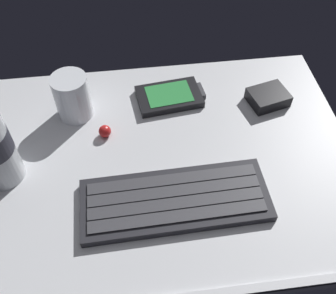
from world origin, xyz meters
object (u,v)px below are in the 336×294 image
handheld_device (170,96)px  trackball_mouse (105,131)px  juice_cup (73,98)px  charger_block (268,97)px  keyboard (174,200)px

handheld_device → trackball_mouse: (-12.51, -7.65, 0.37)cm
juice_cup → trackball_mouse: size_ratio=3.86×
juice_cup → charger_block: size_ratio=1.21×
handheld_device → trackball_mouse: 14.67cm
keyboard → trackball_mouse: size_ratio=13.29×
juice_cup → charger_block: bearing=-2.4°
juice_cup → trackball_mouse: bearing=-49.4°
keyboard → juice_cup: 26.55cm
handheld_device → juice_cup: (-17.74, -1.54, 3.18)cm
keyboard → trackball_mouse: trackball_mouse is taller
trackball_mouse → handheld_device: bearing=31.5°
keyboard → juice_cup: size_ratio=3.44×
keyboard → charger_block: size_ratio=4.18×
charger_block → juice_cup: bearing=177.6°
keyboard → handheld_device: 23.02cm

